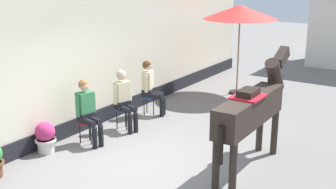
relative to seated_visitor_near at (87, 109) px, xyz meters
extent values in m
plane|color=slate|center=(1.74, 2.81, -0.78)|extent=(40.00, 40.00, 0.00)
cube|color=beige|center=(-0.81, 1.31, 0.92)|extent=(0.30, 14.00, 3.40)
cube|color=black|center=(-0.79, 1.31, -0.60)|extent=(0.34, 14.00, 0.36)
cylinder|color=red|center=(-0.06, 0.01, -0.31)|extent=(0.34, 0.34, 0.03)
cylinder|color=black|center=(0.07, -0.01, -0.55)|extent=(0.02, 0.02, 0.45)
cylinder|color=black|center=(-0.11, 0.14, -0.55)|extent=(0.02, 0.02, 0.45)
cylinder|color=black|center=(-0.15, -0.10, -0.55)|extent=(0.02, 0.02, 0.45)
cube|color=black|center=(-0.06, 0.01, -0.20)|extent=(0.29, 0.36, 0.20)
cube|color=#337247|center=(-0.06, 0.01, 0.12)|extent=(0.28, 0.37, 0.44)
sphere|color=tan|center=(-0.06, 0.01, 0.47)|extent=(0.20, 0.20, 0.20)
sphere|color=olive|center=(-0.08, 0.02, 0.50)|extent=(0.22, 0.22, 0.22)
cylinder|color=black|center=(0.14, 0.06, -0.25)|extent=(0.40, 0.20, 0.13)
cylinder|color=black|center=(0.32, 0.02, -0.55)|extent=(0.11, 0.11, 0.46)
cylinder|color=black|center=(0.11, -0.10, -0.25)|extent=(0.40, 0.20, 0.13)
cylinder|color=black|center=(0.30, -0.13, -0.55)|extent=(0.11, 0.11, 0.46)
cylinder|color=#337247|center=(-0.01, 0.20, 0.07)|extent=(0.09, 0.09, 0.42)
cylinder|color=#337247|center=(-0.08, -0.19, 0.07)|extent=(0.09, 0.09, 0.42)
cylinder|color=#194C99|center=(0.04, 1.10, -0.31)|extent=(0.34, 0.34, 0.03)
cylinder|color=black|center=(0.18, 1.06, -0.55)|extent=(0.02, 0.02, 0.45)
cylinder|color=black|center=(0.01, 1.24, -0.55)|extent=(0.02, 0.02, 0.45)
cylinder|color=black|center=(-0.06, 1.00, -0.55)|extent=(0.02, 0.02, 0.45)
cube|color=black|center=(0.04, 1.10, -0.20)|extent=(0.32, 0.37, 0.20)
cube|color=beige|center=(0.04, 1.10, 0.12)|extent=(0.30, 0.39, 0.44)
sphere|color=tan|center=(0.04, 1.10, 0.47)|extent=(0.20, 0.20, 0.20)
sphere|color=#B2A38E|center=(0.02, 1.11, 0.50)|extent=(0.22, 0.22, 0.22)
cylinder|color=black|center=(0.25, 1.13, -0.25)|extent=(0.40, 0.23, 0.13)
cylinder|color=black|center=(0.43, 1.08, -0.55)|extent=(0.11, 0.11, 0.46)
cylinder|color=black|center=(0.20, 0.97, -0.25)|extent=(0.40, 0.23, 0.13)
cylinder|color=black|center=(0.39, 0.92, -0.55)|extent=(0.11, 0.11, 0.46)
cylinder|color=beige|center=(0.11, 1.29, 0.07)|extent=(0.09, 0.09, 0.42)
cylinder|color=beige|center=(0.01, 0.90, 0.07)|extent=(0.09, 0.09, 0.42)
cylinder|color=#194C99|center=(-0.07, 2.25, -0.31)|extent=(0.34, 0.34, 0.03)
cylinder|color=black|center=(0.06, 2.30, -0.55)|extent=(0.02, 0.02, 0.45)
cylinder|color=black|center=(-0.18, 2.35, -0.55)|extent=(0.02, 0.02, 0.45)
cylinder|color=black|center=(-0.10, 2.12, -0.55)|extent=(0.02, 0.02, 0.45)
cube|color=black|center=(-0.07, 2.25, -0.20)|extent=(0.33, 0.38, 0.20)
cube|color=beige|center=(-0.07, 2.25, 0.12)|extent=(0.32, 0.39, 0.44)
sphere|color=tan|center=(-0.07, 2.25, 0.47)|extent=(0.20, 0.20, 0.20)
sphere|color=#593319|center=(-0.09, 2.25, 0.50)|extent=(0.22, 0.22, 0.22)
cylinder|color=black|center=(0.08, 2.39, -0.25)|extent=(0.40, 0.25, 0.13)
cylinder|color=black|center=(0.26, 2.45, -0.55)|extent=(0.11, 0.11, 0.46)
cylinder|color=black|center=(0.13, 2.24, -0.25)|extent=(0.40, 0.25, 0.13)
cylinder|color=black|center=(0.31, 2.30, -0.55)|extent=(0.11, 0.11, 0.46)
cylinder|color=beige|center=(-0.12, 2.45, 0.07)|extent=(0.09, 0.09, 0.42)
cylinder|color=beige|center=(0.01, 2.07, 0.07)|extent=(0.09, 0.09, 0.42)
cube|color=#2D231E|center=(3.31, 0.66, 0.38)|extent=(0.46, 2.20, 0.52)
cylinder|color=#2D231E|center=(3.15, 1.64, -0.33)|extent=(0.13, 0.13, 0.90)
cylinder|color=#2D231E|center=(3.46, 1.64, -0.33)|extent=(0.13, 0.13, 0.90)
cylinder|color=#2D231E|center=(3.16, -0.30, -0.33)|extent=(0.13, 0.13, 0.90)
cylinder|color=#2D231E|center=(3.47, -0.30, -0.33)|extent=(0.13, 0.13, 0.90)
cylinder|color=#2D231E|center=(3.30, 1.86, 0.77)|extent=(0.28, 0.63, 0.73)
cube|color=#2D231E|center=(3.30, 2.20, 1.08)|extent=(0.18, 0.53, 0.40)
cube|color=black|center=(3.30, 1.84, 0.91)|extent=(0.04, 0.63, 0.48)
cylinder|color=black|center=(3.32, -0.48, 0.11)|extent=(0.10, 0.10, 0.65)
cube|color=red|center=(3.31, 0.56, 0.66)|extent=(0.50, 0.60, 0.03)
cube|color=black|center=(3.31, 0.56, 0.73)|extent=(0.28, 0.44, 0.12)
cylinder|color=beige|center=(-0.40, -0.81, -0.64)|extent=(0.34, 0.34, 0.28)
cylinder|color=beige|center=(-0.40, -0.81, -0.52)|extent=(0.43, 0.43, 0.04)
sphere|color=#B22D66|center=(-0.40, -0.81, -0.34)|extent=(0.40, 0.40, 0.40)
cylinder|color=black|center=(0.97, 5.28, -0.75)|extent=(0.44, 0.44, 0.06)
cylinder|color=olive|center=(0.97, 5.28, 0.32)|extent=(0.04, 0.04, 2.20)
cone|color=red|center=(0.97, 5.28, 1.60)|extent=(2.10, 2.10, 0.40)
cylinder|color=white|center=(1.93, 4.10, -0.33)|extent=(0.32, 0.32, 0.03)
cylinder|color=silver|center=(2.06, 4.10, -0.56)|extent=(0.02, 0.02, 0.43)
cylinder|color=silver|center=(1.86, 4.21, -0.56)|extent=(0.02, 0.02, 0.43)
cylinder|color=silver|center=(1.86, 3.98, -0.56)|extent=(0.02, 0.02, 0.43)
camera|label=1|loc=(6.23, -6.43, 2.86)|focal=47.64mm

